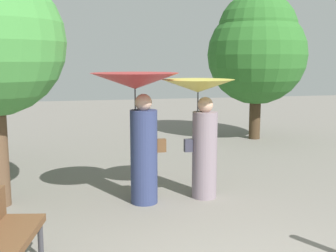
% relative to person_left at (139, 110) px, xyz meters
% --- Properties ---
extents(person_left, '(1.32, 1.32, 1.99)m').
position_rel_person_left_xyz_m(person_left, '(0.00, 0.00, 0.00)').
color(person_left, navy).
rests_on(person_left, ground).
extents(person_right, '(1.12, 1.12, 1.89)m').
position_rel_person_left_xyz_m(person_right, '(0.99, 0.04, -0.16)').
color(person_right, gray).
rests_on(person_right, ground).
extents(tree_near_right, '(2.69, 2.69, 4.01)m').
position_rel_person_left_xyz_m(tree_near_right, '(3.98, 4.58, 1.07)').
color(tree_near_right, '#42301E').
rests_on(tree_near_right, ground).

